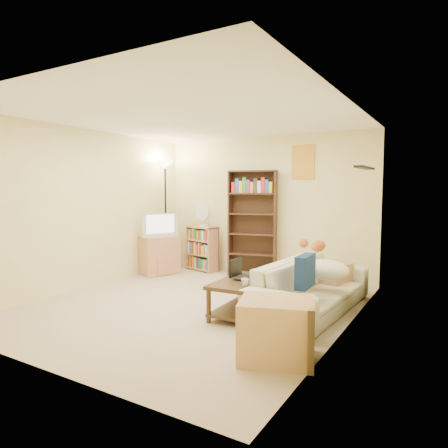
{
  "coord_description": "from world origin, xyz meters",
  "views": [
    {
      "loc": [
        3.05,
        -4.32,
        1.56
      ],
      "look_at": [
        0.06,
        0.71,
        1.05
      ],
      "focal_mm": 32.0,
      "sensor_mm": 36.0,
      "label": 1
    }
  ],
  "objects_px": {
    "floor_lamp": "(165,183)",
    "end_cabinet": "(277,330)",
    "sofa": "(312,287)",
    "desk_fan": "(203,214)",
    "tv_stand": "(159,255)",
    "television": "(158,225)",
    "short_bookshelf": "(202,248)",
    "laptop": "(246,278)",
    "mug": "(245,282)",
    "coffee_table": "(243,292)",
    "tabby_cat": "(316,246)",
    "tall_bookshelf": "(253,221)",
    "side_table": "(331,281)"
  },
  "relations": [
    {
      "from": "floor_lamp",
      "to": "end_cabinet",
      "type": "relative_size",
      "value": 3.15
    },
    {
      "from": "sofa",
      "to": "desk_fan",
      "type": "height_order",
      "value": "desk_fan"
    },
    {
      "from": "tv_stand",
      "to": "television",
      "type": "height_order",
      "value": "television"
    },
    {
      "from": "short_bookshelf",
      "to": "floor_lamp",
      "type": "height_order",
      "value": "floor_lamp"
    },
    {
      "from": "laptop",
      "to": "mug",
      "type": "height_order",
      "value": "mug"
    },
    {
      "from": "television",
      "to": "short_bookshelf",
      "type": "bearing_deg",
      "value": -14.31
    },
    {
      "from": "mug",
      "to": "tv_stand",
      "type": "distance_m",
      "value": 3.08
    },
    {
      "from": "coffee_table",
      "to": "tabby_cat",
      "type": "bearing_deg",
      "value": 69.91
    },
    {
      "from": "sofa",
      "to": "television",
      "type": "relative_size",
      "value": 3.21
    },
    {
      "from": "mug",
      "to": "end_cabinet",
      "type": "xyz_separation_m",
      "value": [
        0.72,
        -0.74,
        -0.21
      ]
    },
    {
      "from": "sofa",
      "to": "tall_bookshelf",
      "type": "height_order",
      "value": "tall_bookshelf"
    },
    {
      "from": "mug",
      "to": "end_cabinet",
      "type": "relative_size",
      "value": 0.18
    },
    {
      "from": "tabby_cat",
      "to": "side_table",
      "type": "bearing_deg",
      "value": -28.73
    },
    {
      "from": "laptop",
      "to": "television",
      "type": "bearing_deg",
      "value": 58.23
    },
    {
      "from": "short_bookshelf",
      "to": "desk_fan",
      "type": "bearing_deg",
      "value": -28.19
    },
    {
      "from": "coffee_table",
      "to": "floor_lamp",
      "type": "distance_m",
      "value": 3.39
    },
    {
      "from": "coffee_table",
      "to": "laptop",
      "type": "height_order",
      "value": "laptop"
    },
    {
      "from": "tabby_cat",
      "to": "end_cabinet",
      "type": "xyz_separation_m",
      "value": [
        0.42,
        -2.43,
        -0.45
      ]
    },
    {
      "from": "sofa",
      "to": "floor_lamp",
      "type": "bearing_deg",
      "value": 74.87
    },
    {
      "from": "coffee_table",
      "to": "side_table",
      "type": "bearing_deg",
      "value": 57.69
    },
    {
      "from": "desk_fan",
      "to": "side_table",
      "type": "relative_size",
      "value": 0.83
    },
    {
      "from": "television",
      "to": "tabby_cat",
      "type": "bearing_deg",
      "value": -64.89
    },
    {
      "from": "laptop",
      "to": "floor_lamp",
      "type": "height_order",
      "value": "floor_lamp"
    },
    {
      "from": "floor_lamp",
      "to": "television",
      "type": "bearing_deg",
      "value": -73.51
    },
    {
      "from": "laptop",
      "to": "tall_bookshelf",
      "type": "xyz_separation_m",
      "value": [
        -0.9,
        1.98,
        0.54
      ]
    },
    {
      "from": "coffee_table",
      "to": "television",
      "type": "bearing_deg",
      "value": 148.11
    },
    {
      "from": "tall_bookshelf",
      "to": "floor_lamp",
      "type": "bearing_deg",
      "value": 178.52
    },
    {
      "from": "short_bookshelf",
      "to": "side_table",
      "type": "xyz_separation_m",
      "value": [
        2.7,
        -0.73,
        -0.17
      ]
    },
    {
      "from": "tv_stand",
      "to": "desk_fan",
      "type": "relative_size",
      "value": 1.64
    },
    {
      "from": "laptop",
      "to": "end_cabinet",
      "type": "bearing_deg",
      "value": -145.32
    },
    {
      "from": "tabby_cat",
      "to": "laptop",
      "type": "xyz_separation_m",
      "value": [
        -0.45,
        -1.36,
        -0.27
      ]
    },
    {
      "from": "mug",
      "to": "television",
      "type": "xyz_separation_m",
      "value": [
        -2.63,
        1.6,
        0.43
      ]
    },
    {
      "from": "desk_fan",
      "to": "tv_stand",
      "type": "bearing_deg",
      "value": -131.92
    },
    {
      "from": "laptop",
      "to": "end_cabinet",
      "type": "height_order",
      "value": "end_cabinet"
    },
    {
      "from": "side_table",
      "to": "short_bookshelf",
      "type": "bearing_deg",
      "value": 164.92
    },
    {
      "from": "short_bookshelf",
      "to": "side_table",
      "type": "relative_size",
      "value": 1.64
    },
    {
      "from": "television",
      "to": "floor_lamp",
      "type": "height_order",
      "value": "floor_lamp"
    },
    {
      "from": "sofa",
      "to": "side_table",
      "type": "height_order",
      "value": "sofa"
    },
    {
      "from": "short_bookshelf",
      "to": "laptop",
      "type": "bearing_deg",
      "value": -30.31
    },
    {
      "from": "desk_fan",
      "to": "television",
      "type": "bearing_deg",
      "value": -131.92
    },
    {
      "from": "coffee_table",
      "to": "laptop",
      "type": "xyz_separation_m",
      "value": [
        -0.01,
        0.1,
        0.17
      ]
    },
    {
      "from": "desk_fan",
      "to": "end_cabinet",
      "type": "relative_size",
      "value": 0.65
    },
    {
      "from": "sofa",
      "to": "tv_stand",
      "type": "xyz_separation_m",
      "value": [
        -3.16,
        0.76,
        0.03
      ]
    },
    {
      "from": "floor_lamp",
      "to": "tv_stand",
      "type": "bearing_deg",
      "value": -73.51
    },
    {
      "from": "sofa",
      "to": "floor_lamp",
      "type": "xyz_separation_m",
      "value": [
        -3.26,
        1.1,
        1.36
      ]
    },
    {
      "from": "tabby_cat",
      "to": "desk_fan",
      "type": "relative_size",
      "value": 1.17
    },
    {
      "from": "tabby_cat",
      "to": "side_table",
      "type": "relative_size",
      "value": 0.98
    },
    {
      "from": "short_bookshelf",
      "to": "end_cabinet",
      "type": "bearing_deg",
      "value": -32.34
    },
    {
      "from": "tabby_cat",
      "to": "floor_lamp",
      "type": "relative_size",
      "value": 0.24
    },
    {
      "from": "tabby_cat",
      "to": "floor_lamp",
      "type": "height_order",
      "value": "floor_lamp"
    }
  ]
}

